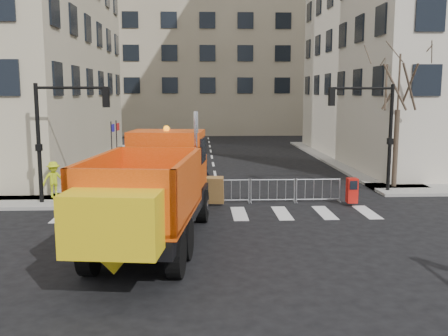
{
  "coord_description": "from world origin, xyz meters",
  "views": [
    {
      "loc": [
        -0.91,
        -14.67,
        4.99
      ],
      "look_at": [
        -0.08,
        2.5,
        2.39
      ],
      "focal_mm": 40.0,
      "sensor_mm": 36.0,
      "label": 1
    }
  ],
  "objects_px": {
    "cop_b": "(162,184)",
    "newspaper_box": "(352,190)",
    "cop_c": "(204,185)",
    "worker": "(54,179)",
    "cop_a": "(157,186)",
    "plow_truck": "(153,188)"
  },
  "relations": [
    {
      "from": "cop_b",
      "to": "cop_c",
      "type": "relative_size",
      "value": 1.08
    },
    {
      "from": "cop_c",
      "to": "worker",
      "type": "height_order",
      "value": "cop_c"
    },
    {
      "from": "cop_c",
      "to": "newspaper_box",
      "type": "bearing_deg",
      "value": 115.46
    },
    {
      "from": "cop_b",
      "to": "worker",
      "type": "relative_size",
      "value": 1.23
    },
    {
      "from": "plow_truck",
      "to": "cop_c",
      "type": "height_order",
      "value": "plow_truck"
    },
    {
      "from": "plow_truck",
      "to": "newspaper_box",
      "type": "relative_size",
      "value": 10.44
    },
    {
      "from": "cop_a",
      "to": "cop_c",
      "type": "relative_size",
      "value": 0.96
    },
    {
      "from": "cop_b",
      "to": "newspaper_box",
      "type": "distance_m",
      "value": 8.43
    },
    {
      "from": "plow_truck",
      "to": "worker",
      "type": "relative_size",
      "value": 6.84
    },
    {
      "from": "cop_b",
      "to": "cop_c",
      "type": "height_order",
      "value": "cop_b"
    },
    {
      "from": "plow_truck",
      "to": "cop_b",
      "type": "bearing_deg",
      "value": 8.9
    },
    {
      "from": "worker",
      "to": "newspaper_box",
      "type": "xyz_separation_m",
      "value": [
        13.53,
        -1.82,
        -0.29
      ]
    },
    {
      "from": "worker",
      "to": "newspaper_box",
      "type": "distance_m",
      "value": 13.66
    },
    {
      "from": "cop_a",
      "to": "newspaper_box",
      "type": "relative_size",
      "value": 1.66
    },
    {
      "from": "cop_b",
      "to": "plow_truck",
      "type": "bearing_deg",
      "value": 123.47
    },
    {
      "from": "plow_truck",
      "to": "newspaper_box",
      "type": "height_order",
      "value": "plow_truck"
    },
    {
      "from": "plow_truck",
      "to": "worker",
      "type": "xyz_separation_m",
      "value": [
        -5.29,
        7.3,
        -0.94
      ]
    },
    {
      "from": "plow_truck",
      "to": "worker",
      "type": "height_order",
      "value": "plow_truck"
    },
    {
      "from": "cop_b",
      "to": "cop_c",
      "type": "distance_m",
      "value": 1.88
    },
    {
      "from": "cop_b",
      "to": "cop_c",
      "type": "xyz_separation_m",
      "value": [
        1.88,
        0.0,
        -0.08
      ]
    },
    {
      "from": "cop_b",
      "to": "cop_c",
      "type": "bearing_deg",
      "value": -148.27
    },
    {
      "from": "plow_truck",
      "to": "newspaper_box",
      "type": "xyz_separation_m",
      "value": [
        8.24,
        5.48,
        -1.23
      ]
    }
  ]
}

